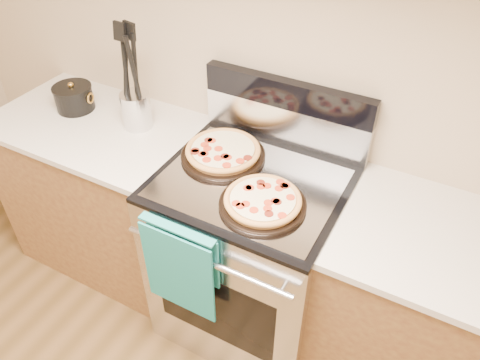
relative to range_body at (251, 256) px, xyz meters
The scene contains 16 objects.
wall_back 0.97m from the range_body, 90.00° to the left, with size 4.00×4.00×0.00m, color #C7B08F.
range_body is the anchor object (origin of this frame).
oven_window 0.34m from the range_body, 90.00° to the right, with size 0.56×0.01×0.40m, color black.
cooktop 0.46m from the range_body, ahead, with size 0.76×0.68×0.02m, color black.
backsplash_lower 0.64m from the range_body, 90.00° to the left, with size 0.76×0.06×0.18m, color silver.
backsplash_upper 0.77m from the range_body, 90.00° to the left, with size 0.76×0.06×0.12m, color black.
oven_handle 0.51m from the range_body, 90.00° to the right, with size 0.03×0.03×0.70m, color silver.
dish_towel 0.47m from the range_body, 107.74° to the right, with size 0.32×0.05×0.42m, color #1A7C83, non-canonical shape.
foil_sheet 0.47m from the range_body, 90.00° to the right, with size 0.70×0.55×0.01m, color gray.
cabinet_left 0.88m from the range_body, behind, with size 1.00×0.62×0.88m, color brown.
countertop_left 0.99m from the range_body, behind, with size 1.02×0.64×0.03m, color beige.
cabinet_right 0.88m from the range_body, ahead, with size 1.00×0.62×0.88m, color brown.
pepperoni_pizza_back 0.54m from the range_body, 158.75° to the left, with size 0.36×0.36×0.05m, color #B87838, non-canonical shape.
pepperoni_pizza_front 0.53m from the range_body, 50.48° to the right, with size 0.33×0.33×0.04m, color #B87838, non-canonical shape.
utensil_crock 0.87m from the range_body, behind, with size 0.14×0.14×0.17m, color silver.
saucepan 1.17m from the range_body, behind, with size 0.18×0.18×0.11m, color black.
Camera 1 is at (0.65, 0.33, 2.13)m, focal length 35.00 mm.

